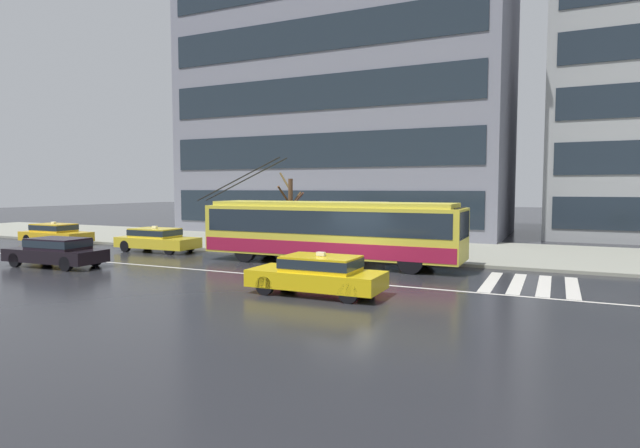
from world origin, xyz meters
name	(u,v)px	position (x,y,z in m)	size (l,w,h in m)	color
ground_plane	(347,276)	(0.00, 0.00, 0.00)	(160.00, 160.00, 0.00)	#232428
sidewalk_slab	(409,249)	(0.00, 9.25, 0.07)	(80.00, 10.00, 0.14)	gray
crosswalk_stripe_edge_near	(491,281)	(5.30, 1.13, 0.00)	(0.44, 4.40, 0.01)	beige
crosswalk_stripe_inner_a	(517,283)	(6.20, 1.13, 0.00)	(0.44, 4.40, 0.01)	beige
crosswalk_stripe_center	(544,285)	(7.10, 1.13, 0.00)	(0.44, 4.40, 0.01)	beige
crosswalk_stripe_inner_b	(572,287)	(8.00, 1.13, 0.00)	(0.44, 4.40, 0.01)	beige
lane_centre_line	(335,281)	(0.00, -1.20, 0.00)	(72.00, 0.14, 0.01)	silver
trolleybus	(330,230)	(-1.88, 2.65, 1.56)	(13.11, 2.59, 4.90)	gold
taxi_far_behind	(55,233)	(-20.38, 2.99, 0.70)	(4.57, 1.83, 1.39)	gold
taxi_queued_behind_bus	(157,239)	(-12.25, 2.87, 0.70)	(4.57, 1.85, 1.39)	yellow
taxi_oncoming_near	(318,273)	(0.46, -3.64, 0.70)	(4.40, 1.78, 1.39)	yellow
private_car_oncoming	(56,251)	(-12.47, -3.11, 0.70)	(4.63, 1.95, 1.26)	black
bus_shelter	(349,214)	(-2.24, 5.91, 2.11)	(3.86, 1.83, 2.61)	gray
pedestrian_at_shelter	(351,222)	(-1.97, 5.45, 1.76)	(1.14, 1.14, 1.99)	#25242D
pedestrian_approaching_curb	(310,220)	(-4.14, 5.22, 1.80)	(1.37, 1.37, 2.04)	#232827
pedestrian_walking_past	(401,233)	(0.20, 6.99, 1.13)	(0.46, 0.46, 1.67)	#57534D
pedestrian_waiting_by_pole	(364,221)	(-1.84, 7.03, 1.72)	(1.31, 1.31, 1.94)	#262729
street_tree_bare	(290,209)	(-5.90, 6.39, 2.29)	(2.05, 1.85, 4.18)	brown
office_tower_corner_left	(349,106)	(-7.73, 19.69, 9.89)	(24.31, 13.62, 19.75)	gray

